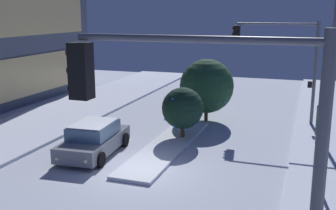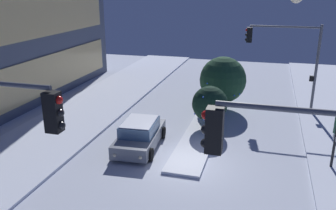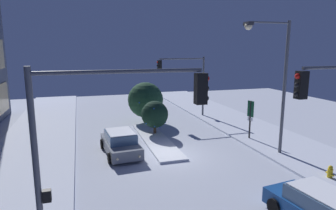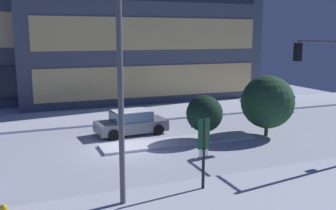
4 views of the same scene
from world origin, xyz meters
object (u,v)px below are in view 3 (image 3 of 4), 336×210
at_px(traffic_light_corner_near_right, 186,76).
at_px(decorated_tree_left_of_median, 155,114).
at_px(decorated_tree_median, 145,100).
at_px(street_lamp_arched, 275,71).
at_px(fire_hydrant, 330,173).
at_px(traffic_light_corner_far_left, 109,129).
at_px(parking_info_sign, 250,115).
at_px(car_far, 121,143).
at_px(car_near, 321,210).

xyz_separation_m(traffic_light_corner_near_right, decorated_tree_left_of_median, (-4.85, 4.31, -2.45)).
bearing_deg(decorated_tree_median, street_lamp_arched, -152.48).
distance_m(street_lamp_arched, decorated_tree_median, 12.44).
relative_size(street_lamp_arched, decorated_tree_left_of_median, 3.07).
bearing_deg(traffic_light_corner_near_right, decorated_tree_median, 10.02).
distance_m(street_lamp_arched, fire_hydrant, 6.37).
relative_size(fire_hydrant, decorated_tree_left_of_median, 0.29).
height_order(traffic_light_corner_far_left, parking_info_sign, traffic_light_corner_far_left).
height_order(car_far, traffic_light_corner_near_right, traffic_light_corner_near_right).
relative_size(car_far, traffic_light_corner_near_right, 0.76).
xyz_separation_m(traffic_light_corner_near_right, fire_hydrant, (-15.27, -2.26, -3.71)).
xyz_separation_m(parking_info_sign, decorated_tree_median, (7.39, 6.17, 0.23)).
distance_m(car_far, decorated_tree_median, 8.38).
bearing_deg(fire_hydrant, traffic_light_corner_far_left, 102.24).
xyz_separation_m(car_near, fire_hydrant, (3.17, -3.67, -0.34)).
height_order(car_near, parking_info_sign, parking_info_sign).
bearing_deg(decorated_tree_median, parking_info_sign, -140.17).
xyz_separation_m(traffic_light_corner_near_right, decorated_tree_median, (-0.73, 4.11, -2.00)).
distance_m(car_far, fire_hydrant, 11.97).
distance_m(traffic_light_corner_far_left, street_lamp_arched, 12.27).
xyz_separation_m(car_far, decorated_tree_left_of_median, (3.44, -3.14, 0.93)).
distance_m(traffic_light_corner_near_right, parking_info_sign, 8.67).
bearing_deg(fire_hydrant, decorated_tree_left_of_median, 32.24).
distance_m(car_far, decorated_tree_left_of_median, 4.75).
distance_m(street_lamp_arched, decorated_tree_left_of_median, 9.45).
bearing_deg(decorated_tree_left_of_median, parking_info_sign, -117.17).
xyz_separation_m(traffic_light_corner_far_left, fire_hydrant, (2.44, -11.27, -3.91)).
bearing_deg(car_far, fire_hydrant, 50.15).
xyz_separation_m(traffic_light_corner_far_left, street_lamp_arched, (6.34, -10.45, 1.06)).
height_order(parking_info_sign, decorated_tree_median, decorated_tree_median).
xyz_separation_m(car_near, traffic_light_corner_far_left, (0.72, 7.60, 3.57)).
distance_m(car_far, street_lamp_arched, 10.49).
bearing_deg(car_near, traffic_light_corner_far_left, 77.84).
height_order(car_near, traffic_light_corner_far_left, traffic_light_corner_far_left).
bearing_deg(street_lamp_arched, parking_info_sign, -100.46).
relative_size(car_near, fire_hydrant, 5.82).
bearing_deg(decorated_tree_left_of_median, car_far, 137.56).
bearing_deg(traffic_light_corner_near_right, decorated_tree_left_of_median, 48.35).
height_order(car_far, decorated_tree_left_of_median, decorated_tree_left_of_median).
bearing_deg(street_lamp_arched, traffic_light_corner_near_right, -82.51).
bearing_deg(traffic_light_corner_far_left, parking_info_sign, 40.94).
distance_m(traffic_light_corner_near_right, fire_hydrant, 15.88).
bearing_deg(parking_info_sign, traffic_light_corner_far_left, 25.63).
xyz_separation_m(traffic_light_corner_far_left, decorated_tree_median, (16.99, -4.90, -2.20)).
height_order(car_far, street_lamp_arched, street_lamp_arched).
distance_m(traffic_light_corner_near_right, decorated_tree_median, 4.63).
xyz_separation_m(fire_hydrant, decorated_tree_left_of_median, (10.42, 6.57, 1.26)).
relative_size(parking_info_sign, decorated_tree_left_of_median, 1.08).
xyz_separation_m(car_far, street_lamp_arched, (-3.09, -8.89, 4.63)).
bearing_deg(traffic_light_corner_far_left, fire_hydrant, 12.24).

